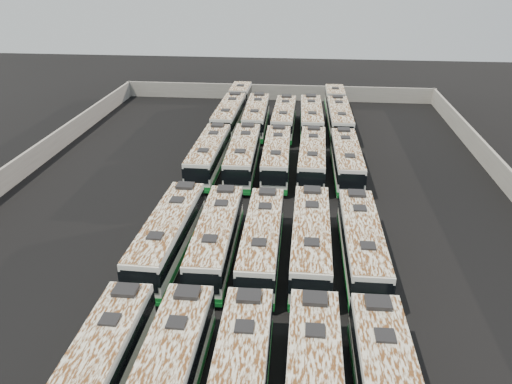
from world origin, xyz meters
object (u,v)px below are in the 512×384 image
object	(u,v)px
bus_midback_far_left	(209,155)
bus_midfront_center	(262,241)
bus_midfront_left	(217,238)
bus_back_far_right	(338,112)
bus_midfront_far_right	(362,244)
bus_back_left	(256,117)
bus_midfront_far_left	(168,235)
bus_back_right	(311,119)
bus_midback_center	(277,157)
bus_back_far_left	(233,109)
bus_back_center	(284,118)
bus_midback_left	(243,156)
bus_front_far_left	(93,380)
bus_midback_far_right	(346,160)
bus_midfront_right	(311,241)
bus_midback_right	(312,158)

from	to	relation	value
bus_midback_far_left	bus_midfront_center	bearing A→B (deg)	-66.64
bus_midfront_left	bus_back_far_right	distance (m)	33.20
bus_midfront_far_right	bus_midfront_left	bearing A→B (deg)	-179.98
bus_midfront_far_right	bus_back_left	size ratio (longest dim) A/B	0.98
bus_midfront_far_left	bus_back_right	bearing A→B (deg)	72.48
bus_midfront_left	bus_back_left	size ratio (longest dim) A/B	0.98
bus_midback_center	bus_back_far_left	world-z (taller)	bus_back_far_left
bus_midback_far_left	bus_midfront_far_left	bearing A→B (deg)	-89.22
bus_midfront_far_right	bus_back_far_left	size ratio (longest dim) A/B	0.63
bus_back_center	bus_back_far_right	size ratio (longest dim) A/B	0.63
bus_back_far_left	bus_back_left	xyz separation A→B (m)	(3.22, -3.08, -0.01)
bus_midback_far_left	bus_back_far_right	size ratio (longest dim) A/B	0.64
bus_midback_center	bus_back_right	distance (m)	13.32
bus_midback_far_left	bus_midback_left	size ratio (longest dim) A/B	0.98
bus_midback_far_left	bus_back_far_right	bearing A→B (deg)	51.63
bus_front_far_left	bus_midback_far_right	bearing A→B (deg)	65.44
bus_midfront_right	bus_midback_far_right	xyz separation A→B (m)	(3.37, 15.41, -0.06)
bus_midfront_center	bus_back_center	size ratio (longest dim) A/B	1.00
bus_midback_far_right	bus_back_far_right	xyz separation A→B (m)	(-0.04, 16.21, 0.03)
bus_midfront_far_right	bus_midback_center	xyz separation A→B (m)	(-6.66, 15.48, -0.01)
bus_midfront_left	bus_midback_center	world-z (taller)	bus_midback_center
bus_midfront_right	bus_midback_right	bearing A→B (deg)	89.86
bus_front_far_left	bus_midfront_right	xyz separation A→B (m)	(9.82, 13.24, 0.05)
bus_midback_right	bus_back_right	xyz separation A→B (m)	(-0.09, 12.87, 0.04)
bus_midfront_right	bus_midfront_center	bearing A→B (deg)	-175.59
bus_midfront_far_right	bus_back_right	world-z (taller)	bus_back_right
bus_midback_left	bus_midback_right	size ratio (longest dim) A/B	1.03
bus_midfront_left	bus_midback_center	size ratio (longest dim) A/B	1.00
bus_midfront_center	bus_midback_left	distance (m)	15.93
bus_midback_right	bus_back_far_left	bearing A→B (deg)	122.79
bus_midfront_center	bus_back_far_right	bearing A→B (deg)	77.86
bus_midback_far_left	bus_back_right	bearing A→B (deg)	53.44
bus_midfront_far_left	bus_midback_left	bearing A→B (deg)	79.56
bus_midfront_far_right	bus_back_far_right	bearing A→B (deg)	89.52
bus_back_left	bus_back_center	world-z (taller)	bus_back_left
bus_midback_far_left	bus_back_far_right	world-z (taller)	bus_back_far_right
bus_midfront_far_right	bus_back_center	size ratio (longest dim) A/B	1.01
bus_back_right	bus_back_center	bearing A→B (deg)	179.04
bus_back_right	bus_back_far_right	bearing A→B (deg)	43.46
bus_back_right	bus_front_far_left	bearing A→B (deg)	-104.51
bus_front_far_left	bus_midback_left	distance (m)	28.80
bus_midfront_center	bus_midback_center	distance (m)	15.71
bus_midback_left	bus_midback_center	bearing A→B (deg)	0.63
bus_back_left	bus_midback_right	bearing A→B (deg)	-64.08
bus_midfront_left	bus_midback_left	xyz separation A→B (m)	(-0.07, 15.49, 0.06)
bus_midfront_far_left	bus_midback_far_left	bearing A→B (deg)	91.64
bus_midback_left	bus_midback_center	distance (m)	3.22
bus_midback_right	bus_back_right	bearing A→B (deg)	91.67
bus_back_left	bus_back_far_right	distance (m)	10.33
bus_midback_far_right	bus_back_far_right	world-z (taller)	bus_back_far_right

